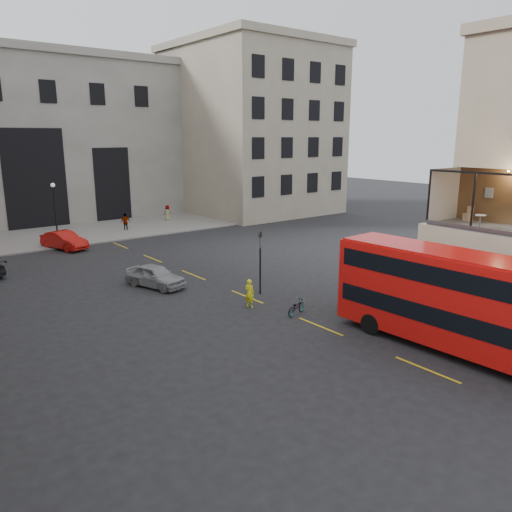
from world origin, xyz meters
TOP-DOWN VIEW (x-y plane):
  - ground at (0.00, 0.00)m, footprint 140.00×140.00m
  - gateway at (-5.00, 47.99)m, footprint 35.00×10.60m
  - building_right at (20.00, 39.97)m, footprint 16.60×18.60m
  - pavement_far at (-6.00, 38.00)m, footprint 40.00×12.00m
  - traffic_light_near at (-1.00, 12.00)m, footprint 0.16×0.20m
  - street_lamp_b at (-6.00, 34.00)m, footprint 0.36×0.36m
  - bus_near at (0.50, 0.38)m, footprint 2.96×11.12m
  - car_a at (-5.23, 17.20)m, footprint 2.87×4.47m
  - car_b at (-6.19, 31.65)m, footprint 2.91×4.81m
  - bicycle at (-1.72, 8.06)m, footprint 1.62×0.92m
  - cyclist at (-2.95, 10.51)m, footprint 0.57×0.68m
  - pedestrian_c at (1.26, 36.12)m, footprint 1.04×0.45m
  - pedestrian_d at (7.47, 38.96)m, footprint 0.99×1.02m
  - cafe_table_far at (5.82, 2.46)m, footprint 0.55×0.55m
  - cafe_chair_d at (7.41, 4.00)m, footprint 0.44×0.44m

SIDE VIEW (x-z plane):
  - ground at x=0.00m, z-range 0.00..0.00m
  - pavement_far at x=-6.00m, z-range 0.00..0.12m
  - bicycle at x=-1.72m, z-range 0.00..0.81m
  - car_a at x=-5.23m, z-range 0.00..1.42m
  - car_b at x=-6.19m, z-range 0.00..1.50m
  - cyclist at x=-2.95m, z-range 0.00..1.60m
  - pedestrian_c at x=1.26m, z-range 0.00..1.76m
  - pedestrian_d at x=7.47m, z-range 0.00..1.76m
  - street_lamp_b at x=-6.00m, z-range -0.27..5.06m
  - traffic_light_near at x=-1.00m, z-range 0.52..4.32m
  - bus_near at x=0.50m, z-range 0.27..4.67m
  - cafe_chair_d at x=7.41m, z-range 4.44..5.24m
  - cafe_table_far at x=5.82m, z-range 4.71..5.39m
  - gateway at x=-5.00m, z-range 0.39..18.39m
  - building_right at x=20.00m, z-range 0.39..20.39m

